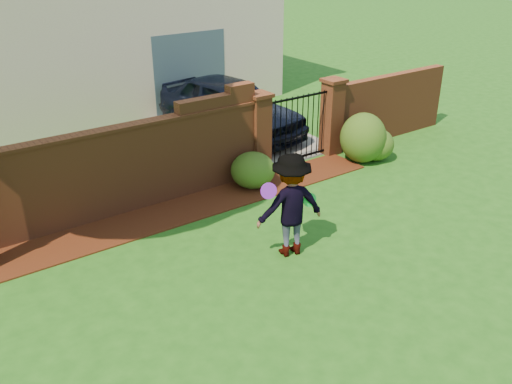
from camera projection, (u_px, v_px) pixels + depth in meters
ground at (285, 293)px, 8.49m from camera, size 80.00×80.00×0.01m
mulch_bed at (136, 224)px, 10.44m from camera, size 11.10×1.08×0.03m
brick_wall at (62, 182)px, 9.97m from camera, size 8.70×0.31×2.16m
brick_wall_return at (388, 107)px, 14.54m from camera, size 4.00×0.25×1.70m
pillar_left at (259, 134)px, 12.28m from camera, size 0.50×0.50×1.88m
pillar_right at (332, 116)px, 13.44m from camera, size 0.50×0.50×1.88m
iron_gate at (297, 129)px, 12.91m from camera, size 1.78×0.03×1.60m
driveway at (209, 121)px, 16.21m from camera, size 3.20×8.00×0.01m
house at (65, 1)px, 16.48m from camera, size 12.40×6.40×6.30m
car at (238, 108)px, 14.66m from camera, size 2.54×4.80×1.56m
shrub_left at (253, 170)px, 11.85m from camera, size 0.96×0.96×0.78m
shrub_middle at (363, 138)px, 13.09m from camera, size 1.09×1.09×1.20m
shrub_right at (376, 144)px, 13.28m from camera, size 0.88×0.88×0.79m
man at (291, 206)px, 9.14m from camera, size 1.30×0.94×1.82m
frisbee_purple at (269, 191)px, 8.72m from camera, size 0.28×0.16×0.27m
frisbee_green at (310, 200)px, 9.20m from camera, size 0.25×0.10×0.24m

